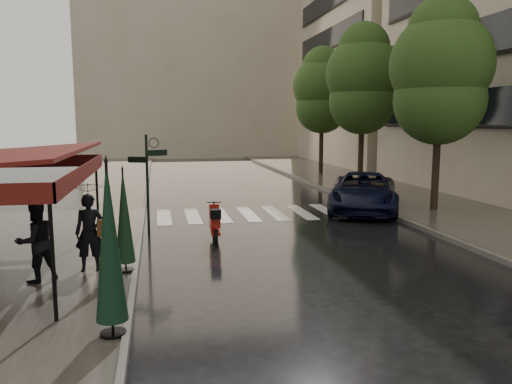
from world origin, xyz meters
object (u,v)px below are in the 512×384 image
object	(u,v)px
pedestrian_with_umbrella	(88,198)
scooter	(215,224)
parasol_back	(124,216)
pedestrian_terrace	(36,242)
parked_car	(363,192)
parasol_front	(109,242)

from	to	relation	value
pedestrian_with_umbrella	scooter	bearing A→B (deg)	42.01
parasol_back	pedestrian_terrace	bearing A→B (deg)	-167.95
scooter	parked_car	world-z (taller)	parked_car
parked_car	pedestrian_terrace	bearing A→B (deg)	-121.35
scooter	parasol_front	bearing A→B (deg)	-106.25
scooter	parked_car	size ratio (longest dim) A/B	0.30
parasol_front	pedestrian_with_umbrella	bearing A→B (deg)	101.87
pedestrian_terrace	parked_car	distance (m)	12.67
parked_car	parasol_front	size ratio (longest dim) A/B	1.92
parked_car	parasol_back	xyz separation A→B (m)	(-8.65, -6.80, 0.63)
pedestrian_terrace	parasol_back	distance (m)	1.87
parasol_front	parasol_back	world-z (taller)	parasol_front
pedestrian_with_umbrella	parasol_back	distance (m)	0.90
scooter	parked_car	bearing A→B (deg)	34.87
parked_car	parasol_front	bearing A→B (deg)	-105.98
pedestrian_with_umbrella	parasol_back	xyz separation A→B (m)	(0.78, -0.23, -0.40)
scooter	parked_car	xyz separation A→B (m)	(6.27, 3.77, 0.26)
pedestrian_with_umbrella	parked_car	bearing A→B (deg)	35.27
pedestrian_terrace	scooter	size ratio (longest dim) A/B	1.07
pedestrian_with_umbrella	parked_car	size ratio (longest dim) A/B	0.46
parked_car	scooter	bearing A→B (deg)	-124.88
parked_car	parasol_front	xyz separation A→B (m)	(-8.65, -10.27, 0.88)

